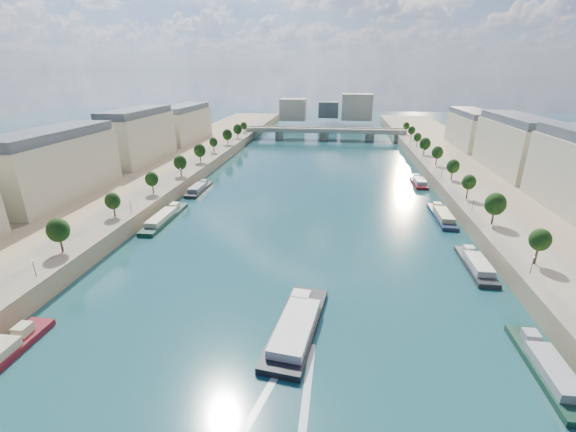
# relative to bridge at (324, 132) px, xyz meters

# --- Properties ---
(ground) EXTENTS (700.00, 700.00, 0.00)m
(ground) POSITION_rel_bridge_xyz_m (0.00, -142.22, -5.08)
(ground) COLOR #0C2C35
(ground) RESTS_ON ground
(quay_left) EXTENTS (44.00, 520.00, 5.00)m
(quay_left) POSITION_rel_bridge_xyz_m (-72.00, -142.22, -2.58)
(quay_left) COLOR #9E8460
(quay_left) RESTS_ON ground
(quay_right) EXTENTS (44.00, 520.00, 5.00)m
(quay_right) POSITION_rel_bridge_xyz_m (72.00, -142.22, -2.58)
(quay_right) COLOR #9E8460
(quay_right) RESTS_ON ground
(pave_left) EXTENTS (14.00, 520.00, 0.10)m
(pave_left) POSITION_rel_bridge_xyz_m (-57.00, -142.22, -0.03)
(pave_left) COLOR gray
(pave_left) RESTS_ON quay_left
(pave_right) EXTENTS (14.00, 520.00, 0.10)m
(pave_right) POSITION_rel_bridge_xyz_m (57.00, -142.22, -0.03)
(pave_right) COLOR gray
(pave_right) RESTS_ON quay_right
(trees_left) EXTENTS (4.80, 268.80, 8.26)m
(trees_left) POSITION_rel_bridge_xyz_m (-55.00, -140.22, 5.39)
(trees_left) COLOR #382B1E
(trees_left) RESTS_ON ground
(trees_right) EXTENTS (4.80, 268.80, 8.26)m
(trees_right) POSITION_rel_bridge_xyz_m (55.00, -132.22, 5.39)
(trees_right) COLOR #382B1E
(trees_right) RESTS_ON ground
(lamps_left) EXTENTS (0.36, 200.36, 4.28)m
(lamps_left) POSITION_rel_bridge_xyz_m (-52.50, -152.22, 2.70)
(lamps_left) COLOR black
(lamps_left) RESTS_ON ground
(lamps_right) EXTENTS (0.36, 200.36, 4.28)m
(lamps_right) POSITION_rel_bridge_xyz_m (52.50, -137.22, 2.70)
(lamps_right) COLOR black
(lamps_right) RESTS_ON ground
(buildings_left) EXTENTS (16.00, 226.00, 23.20)m
(buildings_left) POSITION_rel_bridge_xyz_m (-85.00, -130.22, 11.37)
(buildings_left) COLOR beige
(buildings_left) RESTS_ON ground
(buildings_right) EXTENTS (16.00, 226.00, 23.20)m
(buildings_right) POSITION_rel_bridge_xyz_m (85.00, -130.22, 11.37)
(buildings_right) COLOR beige
(buildings_right) RESTS_ON ground
(skyline) EXTENTS (79.00, 42.00, 22.00)m
(skyline) POSITION_rel_bridge_xyz_m (3.19, 77.30, 9.57)
(skyline) COLOR beige
(skyline) RESTS_ON ground
(bridge) EXTENTS (112.00, 12.00, 8.15)m
(bridge) POSITION_rel_bridge_xyz_m (0.00, 0.00, 0.00)
(bridge) COLOR #C1B79E
(bridge) RESTS_ON ground
(tour_barge) EXTENTS (10.85, 27.07, 3.68)m
(tour_barge) POSITION_rel_bridge_xyz_m (3.73, -216.35, -4.12)
(tour_barge) COLOR black
(tour_barge) RESTS_ON ground
(wake) EXTENTS (10.91, 26.01, 0.04)m
(wake) POSITION_rel_bridge_xyz_m (3.73, -232.98, -5.06)
(wake) COLOR silver
(wake) RESTS_ON ground
(moored_barges_left) EXTENTS (5.00, 152.89, 3.60)m
(moored_barges_left) POSITION_rel_bridge_xyz_m (-45.50, -198.34, -4.24)
(moored_barges_left) COLOR #1B233B
(moored_barges_left) RESTS_ON ground
(moored_barges_right) EXTENTS (5.00, 131.76, 3.60)m
(moored_barges_right) POSITION_rel_bridge_xyz_m (45.50, -169.38, -4.24)
(moored_barges_right) COLOR #163827
(moored_barges_right) RESTS_ON ground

